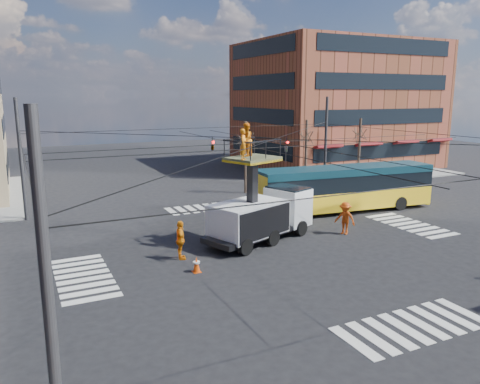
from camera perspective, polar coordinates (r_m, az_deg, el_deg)
name	(u,v)px	position (r m, az deg, el deg)	size (l,w,h in m)	color
ground	(274,247)	(25.83, 4.15, -6.66)	(120.00, 120.00, 0.00)	black
sidewalk_ne	(342,167)	(54.37, 12.33, 2.94)	(18.00, 18.00, 0.12)	slate
crosswalks	(274,246)	(25.83, 4.15, -6.64)	(22.40, 22.40, 0.02)	silver
building_ne	(335,105)	(56.73, 11.56, 10.38)	(20.06, 16.06, 14.00)	brown
overhead_network	(270,168)	(25.12, 3.69, 2.90)	(24.24, 24.24, 8.00)	#2D2D30
tree_a	(246,138)	(38.93, 0.70, 6.58)	(2.00, 2.00, 6.00)	#382B21
tree_b	(306,136)	(41.95, 8.10, 6.83)	(2.00, 2.00, 6.00)	#382B21
tree_c	(360,133)	(45.56, 14.43, 6.97)	(2.00, 2.00, 6.00)	#382B21
utility_truck	(262,203)	(26.48, 2.65, -1.40)	(7.36, 4.59, 6.67)	black
city_bus	(345,187)	(33.93, 12.66, 0.57)	(13.27, 3.90, 3.20)	yellow
traffic_cone	(196,264)	(22.20, -5.33, -8.79)	(0.36, 0.36, 0.75)	#FF4E0A
worker_ground	(181,240)	(23.77, -7.26, -5.85)	(1.17, 0.49, 1.99)	orange
flagger	(345,218)	(28.44, 12.68, -3.14)	(1.26, 0.72, 1.95)	#D4460D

